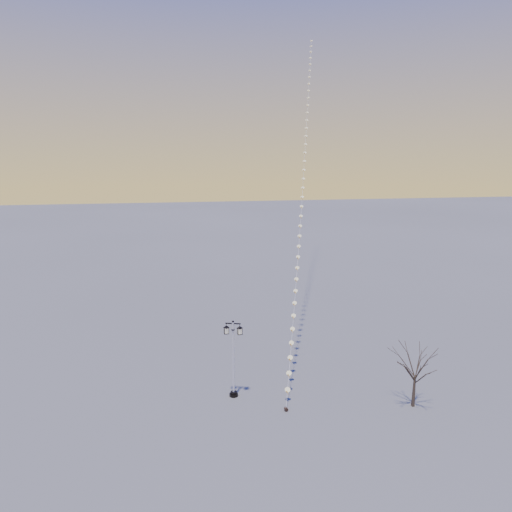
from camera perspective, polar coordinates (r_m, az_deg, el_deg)
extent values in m
plane|color=#606060|center=(28.13, 2.78, -20.01)|extent=(300.00, 300.00, 0.00)
cylinder|color=black|center=(31.00, -2.75, -16.65)|extent=(0.56, 0.56, 0.16)
cylinder|color=black|center=(30.92, -2.75, -16.40)|extent=(0.40, 0.40, 0.14)
cylinder|color=silver|center=(29.86, -2.80, -12.27)|extent=(0.13, 0.13, 4.72)
cylinder|color=black|center=(29.18, -2.84, -9.02)|extent=(0.20, 0.20, 0.06)
cube|color=black|center=(29.04, -2.84, -8.28)|extent=(0.92, 0.37, 0.06)
sphere|color=black|center=(29.00, -2.85, -8.06)|extent=(0.14, 0.14, 0.14)
pyramid|color=black|center=(29.17, -3.67, -8.52)|extent=(0.44, 0.44, 0.14)
cube|color=beige|center=(29.28, -3.66, -9.09)|extent=(0.26, 0.26, 0.34)
cube|color=black|center=(29.34, -3.65, -9.44)|extent=(0.30, 0.30, 0.04)
pyramid|color=black|center=(29.02, -2.01, -8.60)|extent=(0.44, 0.44, 0.14)
cube|color=beige|center=(29.13, -2.01, -9.18)|extent=(0.26, 0.26, 0.34)
cube|color=black|center=(29.20, -2.00, -9.53)|extent=(0.30, 0.30, 0.04)
cone|color=#362B1F|center=(30.97, 18.80, -15.45)|extent=(0.23, 0.23, 1.95)
cylinder|color=black|center=(29.42, 3.71, -18.25)|extent=(0.22, 0.22, 0.22)
cylinder|color=black|center=(29.40, 3.71, -18.20)|extent=(0.03, 0.03, 0.28)
cone|color=orange|center=(48.95, 5.90, 12.84)|extent=(0.09, 0.09, 0.31)
cylinder|color=white|center=(29.14, 3.73, -17.29)|extent=(0.02, 0.02, 0.90)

